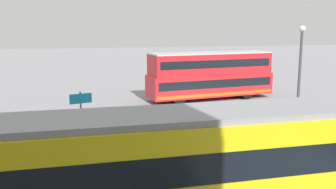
{
  "coord_description": "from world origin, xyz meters",
  "views": [
    {
      "loc": [
        8.4,
        24.34,
        5.86
      ],
      "look_at": [
        3.37,
        4.21,
        2.08
      ],
      "focal_mm": 40.22,
      "sensor_mm": 36.0,
      "label": 1
    }
  ],
  "objects": [
    {
      "name": "ground_plane",
      "position": [
        0.0,
        0.0,
        0.0
      ],
      "size": [
        160.0,
        160.0,
        0.0
      ],
      "primitive_type": "plane",
      "color": "gray"
    },
    {
      "name": "pedestrian_railing",
      "position": [
        3.04,
        4.94,
        0.73
      ],
      "size": [
        6.82,
        0.79,
        1.08
      ],
      "color": "gray",
      "rests_on": "ground"
    },
    {
      "name": "info_sign",
      "position": [
        8.16,
        4.04,
        1.68
      ],
      "size": [
        1.18,
        0.38,
        2.41
      ],
      "color": "slate",
      "rests_on": "ground"
    },
    {
      "name": "street_lamp",
      "position": [
        -4.19,
        5.29,
        3.5
      ],
      "size": [
        0.36,
        0.36,
        5.89
      ],
      "color": "#4C4C51",
      "rests_on": "ground"
    },
    {
      "name": "double_decker_bus",
      "position": [
        -2.2,
        -3.99,
        1.94
      ],
      "size": [
        10.51,
        3.77,
        3.8
      ],
      "color": "red",
      "rests_on": "ground"
    },
    {
      "name": "tram_yellow",
      "position": [
        7.08,
        13.8,
        1.73
      ],
      "size": [
        13.17,
        2.71,
        3.34
      ],
      "color": "yellow",
      "rests_on": "ground"
    },
    {
      "name": "pedestrian_near_railing",
      "position": [
        2.06,
        6.55,
        0.92
      ],
      "size": [
        0.42,
        0.42,
        1.61
      ],
      "color": "#33384C",
      "rests_on": "ground"
    }
  ]
}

